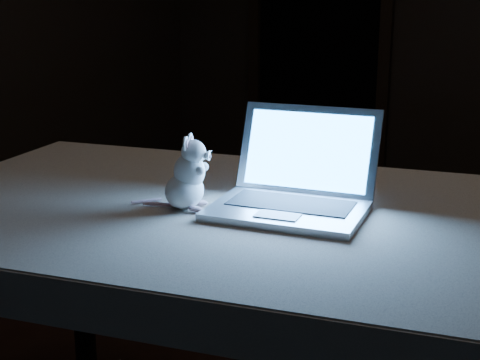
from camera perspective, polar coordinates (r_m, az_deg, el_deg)
The scene contains 5 objects.
doorway at distance 4.99m, azimuth 6.47°, elevation 11.68°, with size 1.06×0.36×2.13m, color black, non-canonical shape.
table at distance 2.00m, azimuth -2.37°, elevation -13.50°, with size 1.53×0.99×0.82m, color black, non-canonical shape.
tablecloth at distance 1.81m, azimuth -3.33°, elevation -4.02°, with size 1.64×1.09×0.11m, color beige, non-canonical shape.
laptop at distance 1.71m, azimuth 3.95°, elevation 1.26°, with size 0.38×0.33×0.26m, color #B2B3B7, non-canonical shape.
plush_mouse at distance 1.77m, azimuth -4.61°, elevation 0.63°, with size 0.14×0.14×0.19m, color white, non-canonical shape.
Camera 1 is at (0.74, -2.13, 1.38)m, focal length 52.00 mm.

